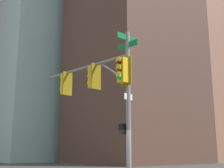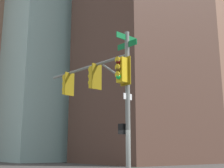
{
  "view_description": "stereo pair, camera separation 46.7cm",
  "coord_description": "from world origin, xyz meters",
  "views": [
    {
      "loc": [
        7.47,
        8.97,
        1.68
      ],
      "look_at": [
        -0.39,
        -0.73,
        4.46
      ],
      "focal_mm": 49.04,
      "sensor_mm": 36.0,
      "label": 1
    },
    {
      "loc": [
        7.11,
        9.26,
        1.68
      ],
      "look_at": [
        -0.39,
        -0.73,
        4.46
      ],
      "focal_mm": 49.04,
      "sensor_mm": 36.0,
      "label": 2
    }
  ],
  "objects": [
    {
      "name": "building_brick_midblock",
      "position": [
        -25.91,
        -26.18,
        23.07
      ],
      "size": [
        18.21,
        16.47,
        46.14
      ],
      "primitive_type": "cube",
      "color": "#4C3328",
      "rests_on": "ground_plane"
    },
    {
      "name": "building_brick_farside",
      "position": [
        -12.48,
        -59.03,
        23.81
      ],
      "size": [
        22.18,
        14.79,
        47.62
      ],
      "primitive_type": "cube",
      "color": "#845B47",
      "rests_on": "ground_plane"
    },
    {
      "name": "building_glass_tower",
      "position": [
        -22.28,
        -53.25,
        30.99
      ],
      "size": [
        24.13,
        32.36,
        61.99
      ],
      "primitive_type": "cube",
      "color": "#9EC6C1",
      "rests_on": "ground_plane"
    },
    {
      "name": "signal_pole_assembly",
      "position": [
        -0.26,
        -1.3,
        4.47
      ],
      "size": [
        1.3,
        5.94,
        6.51
      ],
      "rotation": [
        0.0,
        0.0,
        4.82
      ],
      "color": "slate",
      "rests_on": "ground_plane"
    },
    {
      "name": "building_brick_nearside",
      "position": [
        -36.76,
        -27.75,
        28.82
      ],
      "size": [
        21.68,
        19.6,
        57.63
      ],
      "primitive_type": "cube",
      "color": "#845B47",
      "rests_on": "ground_plane"
    }
  ]
}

